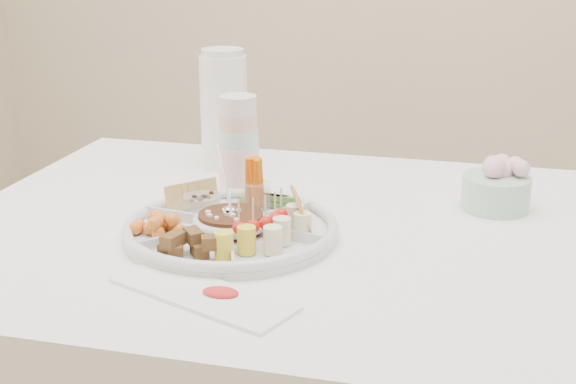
# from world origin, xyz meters

# --- Properties ---
(party_tray) EXTENTS (0.44, 0.44, 0.04)m
(party_tray) POSITION_xyz_m (-0.20, -0.08, 0.78)
(party_tray) COLOR silver
(party_tray) RESTS_ON dining_table
(bean_dip) EXTENTS (0.14, 0.14, 0.04)m
(bean_dip) POSITION_xyz_m (-0.20, -0.08, 0.79)
(bean_dip) COLOR black
(bean_dip) RESTS_ON party_tray
(tortillas) EXTENTS (0.11, 0.11, 0.06)m
(tortillas) POSITION_xyz_m (-0.08, -0.04, 0.80)
(tortillas) COLOR olive
(tortillas) RESTS_ON party_tray
(carrot_cucumber) EXTENTS (0.13, 0.13, 0.10)m
(carrot_cucumber) POSITION_xyz_m (-0.18, 0.04, 0.82)
(carrot_cucumber) COLOR #D75D06
(carrot_cucumber) RESTS_ON party_tray
(pita_raisins) EXTENTS (0.12, 0.12, 0.05)m
(pita_raisins) POSITION_xyz_m (-0.30, 0.00, 0.80)
(pita_raisins) COLOR #DEAC5B
(pita_raisins) RESTS_ON party_tray
(cherries) EXTENTS (0.13, 0.13, 0.04)m
(cherries) POSITION_xyz_m (-0.32, -0.13, 0.79)
(cherries) COLOR orange
(cherries) RESTS_ON party_tray
(granola_chunks) EXTENTS (0.13, 0.13, 0.05)m
(granola_chunks) POSITION_xyz_m (-0.23, -0.21, 0.79)
(granola_chunks) COLOR brown
(granola_chunks) RESTS_ON party_tray
(banana_tomato) EXTENTS (0.12, 0.12, 0.08)m
(banana_tomato) POSITION_xyz_m (-0.10, -0.17, 0.82)
(banana_tomato) COLOR #FBE071
(banana_tomato) RESTS_ON party_tray
(cup_stack) EXTENTS (0.09, 0.09, 0.23)m
(cup_stack) POSITION_xyz_m (-0.26, 0.16, 0.88)
(cup_stack) COLOR beige
(cup_stack) RESTS_ON dining_table
(thermos) EXTENTS (0.12, 0.12, 0.28)m
(thermos) POSITION_xyz_m (-0.36, 0.34, 0.90)
(thermos) COLOR white
(thermos) RESTS_ON dining_table
(flower_bowl) EXTENTS (0.17, 0.17, 0.10)m
(flower_bowl) POSITION_xyz_m (0.26, 0.19, 0.81)
(flower_bowl) COLOR #82BC95
(flower_bowl) RESTS_ON dining_table
(placemat) EXTENTS (0.32, 0.21, 0.01)m
(placemat) POSITION_xyz_m (-0.17, -0.32, 0.76)
(placemat) COLOR silver
(placemat) RESTS_ON dining_table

